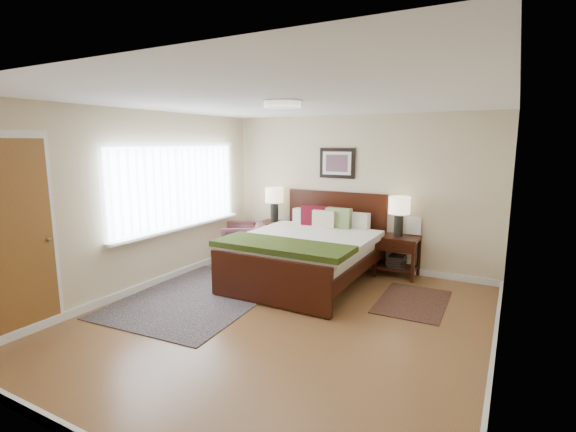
# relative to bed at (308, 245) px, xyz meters

# --- Properties ---
(floor) EXTENTS (5.00, 5.00, 0.00)m
(floor) POSITION_rel_bed_xyz_m (0.35, -1.38, -0.56)
(floor) COLOR brown
(floor) RESTS_ON ground
(back_wall) EXTENTS (4.50, 0.04, 2.50)m
(back_wall) POSITION_rel_bed_xyz_m (0.35, 1.12, 0.69)
(back_wall) COLOR beige
(back_wall) RESTS_ON ground
(front_wall) EXTENTS (4.50, 0.04, 2.50)m
(front_wall) POSITION_rel_bed_xyz_m (0.35, -3.88, 0.69)
(front_wall) COLOR beige
(front_wall) RESTS_ON ground
(left_wall) EXTENTS (0.04, 5.00, 2.50)m
(left_wall) POSITION_rel_bed_xyz_m (-1.90, -1.38, 0.69)
(left_wall) COLOR beige
(left_wall) RESTS_ON ground
(right_wall) EXTENTS (0.04, 5.00, 2.50)m
(right_wall) POSITION_rel_bed_xyz_m (2.60, -1.38, 0.69)
(right_wall) COLOR beige
(right_wall) RESTS_ON ground
(ceiling) EXTENTS (4.50, 5.00, 0.02)m
(ceiling) POSITION_rel_bed_xyz_m (0.35, -1.38, 1.94)
(ceiling) COLOR white
(ceiling) RESTS_ON back_wall
(window) EXTENTS (0.11, 2.72, 1.32)m
(window) POSITION_rel_bed_xyz_m (-1.85, -0.68, 0.81)
(window) COLOR silver
(window) RESTS_ON left_wall
(door) EXTENTS (0.06, 1.00, 2.18)m
(door) POSITION_rel_bed_xyz_m (-1.88, -3.13, 0.51)
(door) COLOR silver
(door) RESTS_ON ground
(ceil_fixture) EXTENTS (0.44, 0.44, 0.08)m
(ceil_fixture) POSITION_rel_bed_xyz_m (0.35, -1.38, 1.90)
(ceil_fixture) COLOR white
(ceil_fixture) RESTS_ON ceiling
(bed) EXTENTS (1.87, 2.28, 1.23)m
(bed) POSITION_rel_bed_xyz_m (0.00, 0.00, 0.00)
(bed) COLOR black
(bed) RESTS_ON ground
(wall_art) EXTENTS (0.62, 0.05, 0.50)m
(wall_art) POSITION_rel_bed_xyz_m (0.00, 1.09, 1.16)
(wall_art) COLOR black
(wall_art) RESTS_ON back_wall
(nightstand_left) EXTENTS (0.55, 0.50, 0.66)m
(nightstand_left) POSITION_rel_bed_xyz_m (-1.10, 0.87, -0.03)
(nightstand_left) COLOR black
(nightstand_left) RESTS_ON ground
(nightstand_right) EXTENTS (0.64, 0.48, 0.63)m
(nightstand_right) POSITION_rel_bed_xyz_m (1.11, 0.88, -0.18)
(nightstand_right) COLOR black
(nightstand_right) RESTS_ON ground
(lamp_left) EXTENTS (0.32, 0.32, 0.61)m
(lamp_left) POSITION_rel_bed_xyz_m (-1.10, 0.89, 0.52)
(lamp_left) COLOR black
(lamp_left) RESTS_ON nightstand_left
(lamp_right) EXTENTS (0.32, 0.32, 0.61)m
(lamp_right) POSITION_rel_bed_xyz_m (1.11, 0.89, 0.49)
(lamp_right) COLOR black
(lamp_right) RESTS_ON nightstand_right
(armchair) EXTENTS (1.01, 1.00, 0.68)m
(armchair) POSITION_rel_bed_xyz_m (-1.45, 0.45, -0.23)
(armchair) COLOR brown
(armchair) RESTS_ON ground
(rug_persian) EXTENTS (1.89, 2.54, 0.01)m
(rug_persian) POSITION_rel_bed_xyz_m (-1.00, -1.29, -0.56)
(rug_persian) COLOR #0B123B
(rug_persian) RESTS_ON ground
(rug_navy) EXTENTS (0.86, 1.26, 0.01)m
(rug_navy) POSITION_rel_bed_xyz_m (1.58, -0.10, -0.56)
(rug_navy) COLOR black
(rug_navy) RESTS_ON ground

